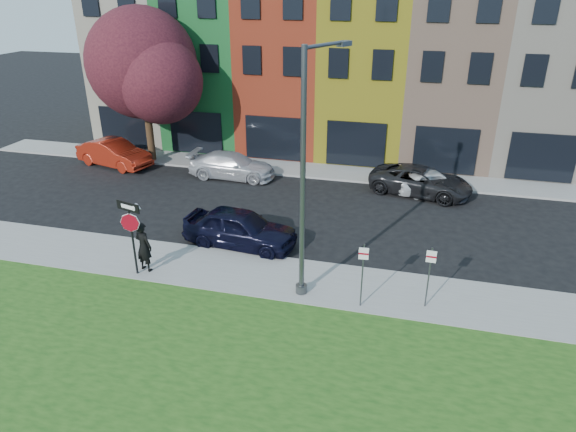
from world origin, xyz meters
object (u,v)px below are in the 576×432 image
(street_lamp, at_px, (307,179))
(sedan_near, at_px, (240,228))
(man, at_px, (144,247))
(stop_sign, at_px, (130,224))

(street_lamp, bearing_deg, sedan_near, 163.90)
(man, xyz_separation_m, sedan_near, (2.73, 2.98, -0.29))
(stop_sign, height_order, street_lamp, street_lamp)
(stop_sign, bearing_deg, sedan_near, 64.23)
(stop_sign, height_order, sedan_near, stop_sign)
(stop_sign, relative_size, street_lamp, 0.35)
(man, bearing_deg, street_lamp, -164.15)
(sedan_near, height_order, street_lamp, street_lamp)
(stop_sign, bearing_deg, street_lamp, 19.88)
(street_lamp, bearing_deg, man, -154.97)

